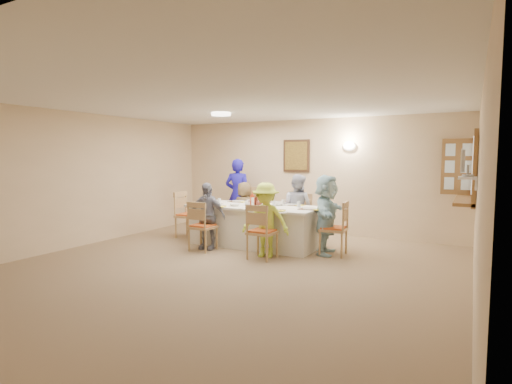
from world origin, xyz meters
The scene contains 49 objects.
ground centered at (0.00, 0.00, 0.00)m, with size 7.00×7.00×0.00m, color #8C7A5C.
room_walls centered at (0.00, 0.00, 1.51)m, with size 7.00×7.00×7.00m.
wall_picture centered at (-0.30, 3.46, 1.70)m, with size 0.62×0.05×0.72m.
wall_sconce centered at (0.90, 3.44, 1.90)m, with size 0.26×0.09×0.18m, color white.
ceiling_light centered at (-1.00, 1.50, 2.47)m, with size 0.36×0.36×0.05m, color white.
serving_hatch centered at (3.21, 2.40, 1.50)m, with size 0.06×1.50×1.15m, color brown.
hatch_sill centered at (3.09, 2.40, 0.97)m, with size 0.30×1.50×0.05m, color brown.
shutter_door centered at (2.95, 3.16, 1.50)m, with size 0.55×0.04×1.00m, color brown.
fan_shelf centered at (3.13, 1.05, 1.40)m, with size 0.22×0.36×0.03m, color white.
desk_fan centered at (3.10, 1.05, 1.55)m, with size 0.30×0.30×0.28m, color #A5A5A8, non-canonical shape.
dining_table centered at (-0.42, 1.71, 0.38)m, with size 2.50×1.06×0.76m, color white.
chair_back_left centered at (-1.02, 2.51, 0.52)m, with size 0.50×0.50×1.04m, color tan, non-canonical shape.
chair_back_right centered at (0.18, 2.51, 0.47)m, with size 0.45×0.45×0.94m, color tan, non-canonical shape.
chair_front_left centered at (-1.02, 0.91, 0.45)m, with size 0.43×0.43×0.90m, color tan, non-canonical shape.
chair_front_right centered at (0.18, 0.91, 0.46)m, with size 0.44×0.44×0.92m, color tan, non-canonical shape.
chair_left_end centered at (-1.97, 1.71, 0.48)m, with size 0.46×0.46×0.96m, color tan, non-canonical shape.
chair_right_end centered at (1.13, 1.71, 0.47)m, with size 0.45×0.45×0.93m, color tan, non-canonical shape.
diner_back_left centered at (-1.02, 2.39, 0.58)m, with size 0.57×0.38×1.15m, color brown.
diner_back_right centered at (0.18, 2.39, 0.67)m, with size 0.73×0.61×1.33m, color #ABAEC6.
diner_front_left centered at (-1.02, 1.03, 0.61)m, with size 0.75×0.40×1.22m, color gray.
diner_front_right centered at (0.18, 1.03, 0.62)m, with size 0.87×0.59×1.25m, color #D3F247.
diner_right_end centered at (1.00, 1.71, 0.69)m, with size 0.62×1.32×1.37m, color #B3E0EC.
caregiver centered at (-1.47, 2.86, 0.82)m, with size 0.66×0.50×1.64m, color #1B149E.
placemat_fl centered at (-1.02, 1.29, 0.76)m, with size 0.34×0.26×0.01m, color #472B19.
plate_fl centered at (-1.02, 1.29, 0.77)m, with size 0.22×0.22×0.01m, color white.
napkin_fl centered at (-0.84, 1.24, 0.77)m, with size 0.14×0.14×0.01m, color yellow.
placemat_fr centered at (0.18, 1.29, 0.76)m, with size 0.37×0.28×0.01m, color #472B19.
plate_fr centered at (0.18, 1.29, 0.77)m, with size 0.24×0.24×0.02m, color white.
napkin_fr centered at (0.36, 1.24, 0.77)m, with size 0.13×0.13×0.01m, color yellow.
placemat_bl centered at (-1.02, 2.13, 0.76)m, with size 0.37×0.27×0.01m, color #472B19.
plate_bl centered at (-1.02, 2.13, 0.77)m, with size 0.25×0.25×0.02m, color white.
napkin_bl centered at (-0.84, 2.08, 0.77)m, with size 0.15×0.15×0.01m, color yellow.
placemat_br centered at (0.18, 2.13, 0.76)m, with size 0.37×0.27×0.01m, color #472B19.
plate_br centered at (0.18, 2.13, 0.77)m, with size 0.23×0.23×0.01m, color white.
napkin_br centered at (0.36, 2.08, 0.77)m, with size 0.14×0.14×0.01m, color yellow.
placemat_le centered at (-1.52, 1.71, 0.76)m, with size 0.35×0.26×0.01m, color #472B19.
plate_le centered at (-1.52, 1.71, 0.77)m, with size 0.23×0.23×0.01m, color white.
napkin_le centered at (-1.34, 1.66, 0.77)m, with size 0.15×0.15×0.01m, color yellow.
placemat_re centered at (0.70, 1.71, 0.76)m, with size 0.37×0.27×0.01m, color #472B19.
plate_re centered at (0.70, 1.71, 0.77)m, with size 0.25×0.25×0.02m, color white.
napkin_re centered at (0.88, 1.66, 0.77)m, with size 0.14×0.14×0.01m, color yellow.
teacup_a centered at (-1.22, 1.42, 0.80)m, with size 0.14×0.14×0.09m, color white.
teacup_b centered at (-0.04, 2.23, 0.80)m, with size 0.10×0.10×0.08m, color white.
bowl_a centered at (-0.70, 1.48, 0.78)m, with size 0.23×0.23×0.05m, color white.
bowl_b centered at (-0.04, 1.94, 0.79)m, with size 0.28×0.28×0.07m, color white.
condiment_ketchup centered at (-0.45, 1.72, 0.89)m, with size 0.10×0.10×0.26m, color #AD2E0E.
condiment_brown centered at (-0.38, 1.77, 0.87)m, with size 0.13×0.13×0.22m, color #552216.
condiment_malt centered at (-0.28, 1.66, 0.84)m, with size 0.13×0.13×0.15m, color #552216.
drinking_glass centered at (-0.57, 1.76, 0.82)m, with size 0.06×0.06×0.10m, color silver.
Camera 1 is at (3.19, -4.82, 1.67)m, focal length 28.00 mm.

